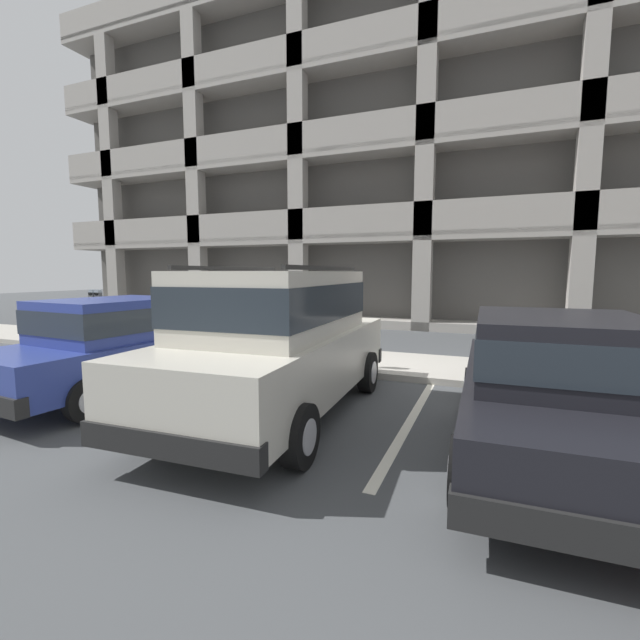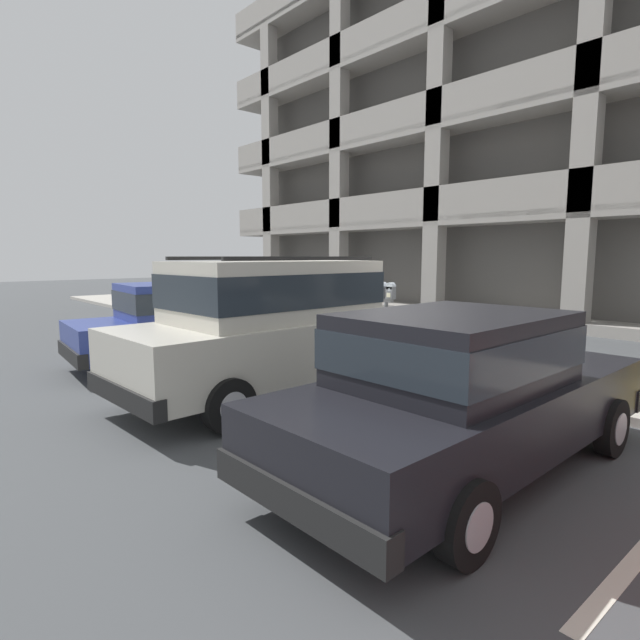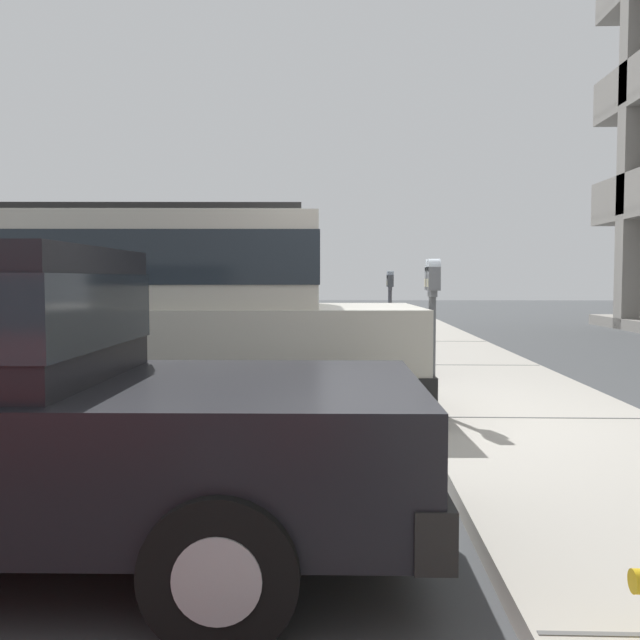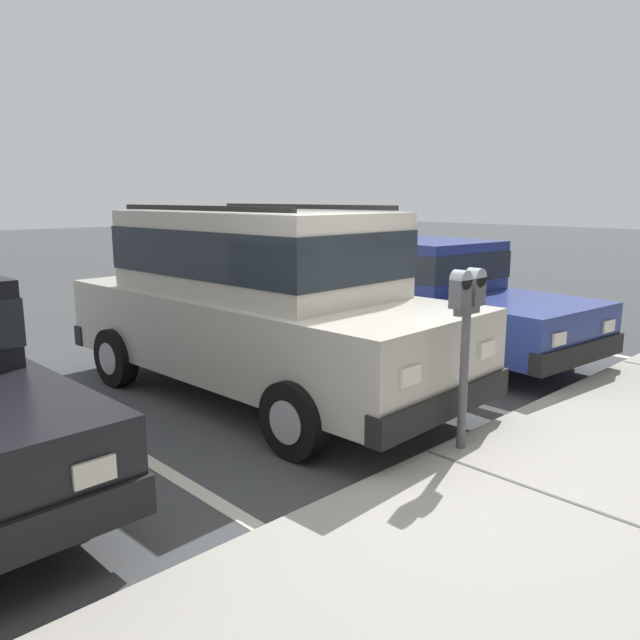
% 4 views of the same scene
% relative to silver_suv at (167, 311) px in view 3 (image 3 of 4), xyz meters
% --- Properties ---
extents(ground_plane, '(80.00, 80.00, 0.10)m').
position_rel_silver_suv_xyz_m(ground_plane, '(0.17, 2.16, -1.14)').
color(ground_plane, '#444749').
extents(sidewalk, '(40.00, 2.20, 0.12)m').
position_rel_silver_suv_xyz_m(sidewalk, '(0.17, 3.46, -1.03)').
color(sidewalk, '#ADA89E').
rests_on(sidewalk, ground_plane).
extents(parking_stall_lines, '(12.71, 4.80, 0.01)m').
position_rel_silver_suv_xyz_m(parking_stall_lines, '(1.75, 0.76, -1.08)').
color(parking_stall_lines, silver).
rests_on(parking_stall_lines, ground_plane).
extents(silver_suv, '(2.17, 4.86, 2.03)m').
position_rel_silver_suv_xyz_m(silver_suv, '(0.00, 0.00, 0.00)').
color(silver_suv, beige).
rests_on(silver_suv, ground_plane).
extents(red_sedan, '(2.10, 4.61, 1.54)m').
position_rel_silver_suv_xyz_m(red_sedan, '(-2.87, 0.04, -0.27)').
color(red_sedan, navy).
rests_on(red_sedan, ground_plane).
extents(parking_meter_near, '(0.35, 0.12, 1.45)m').
position_rel_silver_suv_xyz_m(parking_meter_near, '(-0.09, 2.51, 0.12)').
color(parking_meter_near, '#595B60').
rests_on(parking_meter_near, sidewalk).
extents(parking_meter_far, '(0.35, 0.12, 1.42)m').
position_rel_silver_suv_xyz_m(parking_meter_far, '(-6.38, 2.50, 0.09)').
color(parking_meter_far, '#47474C').
rests_on(parking_meter_far, sidewalk).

